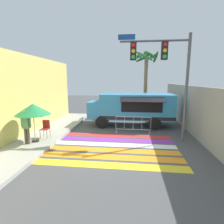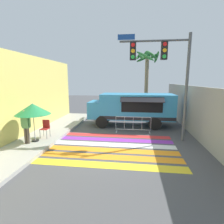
{
  "view_description": "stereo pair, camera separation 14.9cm",
  "coord_description": "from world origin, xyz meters",
  "px_view_note": "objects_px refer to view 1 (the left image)",
  "views": [
    {
      "loc": [
        0.9,
        -8.15,
        3.32
      ],
      "look_at": [
        -0.38,
        2.95,
        1.3
      ],
      "focal_mm": 28.0,
      "sensor_mm": 36.0,
      "label": 1
    },
    {
      "loc": [
        1.05,
        -8.13,
        3.32
      ],
      "look_at": [
        -0.38,
        2.95,
        1.3
      ],
      "focal_mm": 28.0,
      "sensor_mm": 36.0,
      "label": 2
    }
  ],
  "objects_px": {
    "barricade_front": "(133,125)",
    "palm_tree": "(146,69)",
    "vendor_person": "(26,125)",
    "food_truck": "(130,107)",
    "patio_umbrella": "(33,109)",
    "traffic_signal_pole": "(164,65)",
    "folding_chair": "(46,127)"
  },
  "relations": [
    {
      "from": "barricade_front",
      "to": "palm_tree",
      "type": "height_order",
      "value": "palm_tree"
    },
    {
      "from": "vendor_person",
      "to": "barricade_front",
      "type": "relative_size",
      "value": 0.76
    },
    {
      "from": "food_truck",
      "to": "vendor_person",
      "type": "bearing_deg",
      "value": -136.11
    },
    {
      "from": "food_truck",
      "to": "patio_umbrella",
      "type": "bearing_deg",
      "value": -137.14
    },
    {
      "from": "food_truck",
      "to": "traffic_signal_pole",
      "type": "height_order",
      "value": "traffic_signal_pole"
    },
    {
      "from": "barricade_front",
      "to": "palm_tree",
      "type": "distance_m",
      "value": 6.52
    },
    {
      "from": "traffic_signal_pole",
      "to": "barricade_front",
      "type": "relative_size",
      "value": 2.52
    },
    {
      "from": "traffic_signal_pole",
      "to": "vendor_person",
      "type": "relative_size",
      "value": 3.31
    },
    {
      "from": "food_truck",
      "to": "vendor_person",
      "type": "distance_m",
      "value": 7.07
    },
    {
      "from": "folding_chair",
      "to": "vendor_person",
      "type": "height_order",
      "value": "vendor_person"
    },
    {
      "from": "vendor_person",
      "to": "palm_tree",
      "type": "bearing_deg",
      "value": 54.64
    },
    {
      "from": "barricade_front",
      "to": "food_truck",
      "type": "bearing_deg",
      "value": 97.5
    },
    {
      "from": "vendor_person",
      "to": "palm_tree",
      "type": "height_order",
      "value": "palm_tree"
    },
    {
      "from": "folding_chair",
      "to": "barricade_front",
      "type": "distance_m",
      "value": 5.31
    },
    {
      "from": "vendor_person",
      "to": "palm_tree",
      "type": "xyz_separation_m",
      "value": [
        6.4,
        8.36,
        3.15
      ]
    },
    {
      "from": "traffic_signal_pole",
      "to": "patio_umbrella",
      "type": "relative_size",
      "value": 2.84
    },
    {
      "from": "vendor_person",
      "to": "barricade_front",
      "type": "xyz_separation_m",
      "value": [
        5.32,
        3.15,
        -0.63
      ]
    },
    {
      "from": "patio_umbrella",
      "to": "folding_chair",
      "type": "height_order",
      "value": "patio_umbrella"
    },
    {
      "from": "patio_umbrella",
      "to": "barricade_front",
      "type": "xyz_separation_m",
      "value": [
        5.12,
        2.78,
        -1.36
      ]
    },
    {
      "from": "food_truck",
      "to": "patio_umbrella",
      "type": "xyz_separation_m",
      "value": [
        -4.89,
        -4.53,
        0.47
      ]
    },
    {
      "from": "food_truck",
      "to": "palm_tree",
      "type": "xyz_separation_m",
      "value": [
        1.31,
        3.45,
        2.89
      ]
    },
    {
      "from": "patio_umbrella",
      "to": "vendor_person",
      "type": "relative_size",
      "value": 1.16
    },
    {
      "from": "folding_chair",
      "to": "palm_tree",
      "type": "bearing_deg",
      "value": 28.73
    },
    {
      "from": "food_truck",
      "to": "folding_chair",
      "type": "xyz_separation_m",
      "value": [
        -4.66,
        -3.82,
        -0.65
      ]
    },
    {
      "from": "patio_umbrella",
      "to": "barricade_front",
      "type": "distance_m",
      "value": 5.98
    },
    {
      "from": "folding_chair",
      "to": "vendor_person",
      "type": "bearing_deg",
      "value": -133.78
    },
    {
      "from": "food_truck",
      "to": "folding_chair",
      "type": "height_order",
      "value": "food_truck"
    },
    {
      "from": "patio_umbrella",
      "to": "folding_chair",
      "type": "bearing_deg",
      "value": 72.45
    },
    {
      "from": "food_truck",
      "to": "patio_umbrella",
      "type": "distance_m",
      "value": 6.68
    },
    {
      "from": "food_truck",
      "to": "folding_chair",
      "type": "distance_m",
      "value": 6.06
    },
    {
      "from": "food_truck",
      "to": "patio_umbrella",
      "type": "relative_size",
      "value": 3.04
    },
    {
      "from": "vendor_person",
      "to": "food_truck",
      "type": "bearing_deg",
      "value": 45.99
    }
  ]
}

